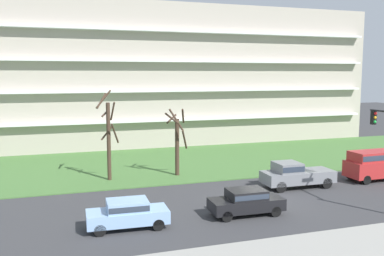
# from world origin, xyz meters

# --- Properties ---
(ground) EXTENTS (160.00, 160.00, 0.00)m
(ground) POSITION_xyz_m (0.00, 0.00, 0.00)
(ground) COLOR #38383A
(sidewalk_curb_near) EXTENTS (80.00, 4.00, 0.15)m
(sidewalk_curb_near) POSITION_xyz_m (0.00, -8.00, 0.07)
(sidewalk_curb_near) COLOR #99968E
(sidewalk_curb_near) RESTS_ON ground
(grass_lawn_strip) EXTENTS (80.00, 16.00, 0.08)m
(grass_lawn_strip) POSITION_xyz_m (0.00, 14.00, 0.04)
(grass_lawn_strip) COLOR #477238
(grass_lawn_strip) RESTS_ON ground
(apartment_building) EXTENTS (51.63, 11.77, 16.37)m
(apartment_building) POSITION_xyz_m (0.00, 27.41, 8.18)
(apartment_building) COLOR #B2A899
(apartment_building) RESTS_ON ground
(tree_far_left) EXTENTS (1.78, 1.78, 7.15)m
(tree_far_left) POSITION_xyz_m (-8.75, 8.95, 3.58)
(tree_far_left) COLOR #423023
(tree_far_left) RESTS_ON ground
(tree_left) EXTENTS (1.99, 1.91, 5.64)m
(tree_left) POSITION_xyz_m (-3.21, 8.71, 2.91)
(tree_left) COLOR #423023
(tree_left) RESTS_ON ground
(sedan_blue_near_left) EXTENTS (4.47, 1.98, 1.57)m
(sedan_blue_near_left) POSITION_xyz_m (-9.15, -2.00, 0.87)
(sedan_blue_near_left) COLOR #8CB2E0
(sedan_blue_near_left) RESTS_ON ground
(pickup_gray_center_left) EXTENTS (5.44, 2.11, 1.95)m
(pickup_gray_center_left) POSITION_xyz_m (4.05, 2.50, 1.02)
(pickup_gray_center_left) COLOR slate
(pickup_gray_center_left) RESTS_ON ground
(van_red_center_right) EXTENTS (5.23, 2.08, 2.36)m
(van_red_center_right) POSITION_xyz_m (11.53, 2.50, 1.40)
(van_red_center_right) COLOR #B22828
(van_red_center_right) RESTS_ON ground
(sedan_black_near_right) EXTENTS (4.44, 1.90, 1.57)m
(sedan_black_near_right) POSITION_xyz_m (-2.05, -2.00, 0.87)
(sedan_black_near_right) COLOR black
(sedan_black_near_right) RESTS_ON ground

